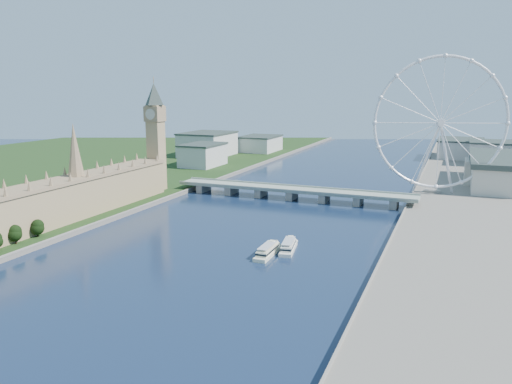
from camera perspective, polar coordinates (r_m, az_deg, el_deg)
The scene contains 9 objects.
ground at distance 206.04m, azimuth -24.09°, elevation -17.54°, with size 2000.00×2000.00×0.00m, color #1B274D.
parliament_range at distance 400.49m, azimuth -19.68°, elevation -0.38°, with size 24.00×200.00×70.00m.
big_ben at distance 479.27m, azimuth -11.45°, elevation 7.74°, with size 20.02×20.02×110.00m.
westminster_bridge at distance 451.51m, azimuth 4.14°, elevation 0.03°, with size 220.00×22.00×9.50m.
london_eye at distance 477.32m, azimuth 20.33°, elevation 7.35°, with size 113.60×39.12×124.30m.
county_hall at distance 560.91m, azimuth 25.74°, elevation 0.49°, with size 54.00×144.00×35.00m, color beige, non-canonical shape.
city_skyline at distance 692.58m, azimuth 13.98°, elevation 4.63°, with size 505.00×280.00×32.00m.
tour_boat_near at distance 299.62m, azimuth 1.29°, elevation -7.27°, with size 8.05×31.40×6.95m, color #EBE7C3, non-canonical shape.
tour_boat_far at distance 309.17m, azimuth 3.71°, elevation -6.69°, with size 7.98×31.16×6.90m, color silver, non-canonical shape.
Camera 1 is at (135.66, -121.08, 96.90)m, focal length 35.00 mm.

